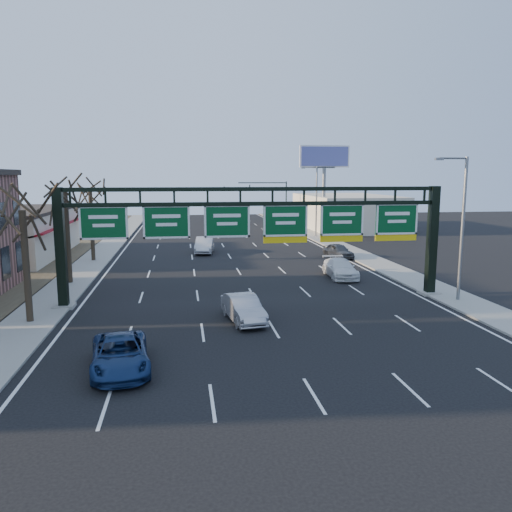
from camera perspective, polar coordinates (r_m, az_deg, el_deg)
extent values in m
plane|color=black|center=(24.26, 2.90, -9.74)|extent=(160.00, 160.00, 0.00)
cube|color=gray|center=(43.97, -19.13, -1.57)|extent=(3.00, 120.00, 0.12)
cube|color=gray|center=(46.56, 13.56, -0.74)|extent=(3.00, 120.00, 0.12)
cube|color=white|center=(43.45, -2.30, -1.26)|extent=(21.60, 120.00, 0.01)
cube|color=black|center=(31.60, -21.43, 0.78)|extent=(0.55, 0.55, 7.20)
cube|color=gray|center=(32.26, -21.07, -5.38)|extent=(1.20, 1.20, 0.20)
cube|color=black|center=(34.82, 19.47, 1.61)|extent=(0.55, 0.55, 7.20)
cube|color=gray|center=(35.42, 19.17, -4.01)|extent=(1.20, 1.20, 0.20)
cube|color=black|center=(30.84, 0.05, 7.66)|extent=(23.40, 0.25, 0.25)
cube|color=black|center=(30.88, 0.05, 5.99)|extent=(23.40, 0.25, 0.25)
cube|color=#04441D|center=(30.96, -17.02, 3.65)|extent=(2.80, 0.10, 2.00)
cube|color=#04441D|center=(30.63, -10.20, 3.85)|extent=(2.80, 0.10, 2.00)
cube|color=#04441D|center=(30.74, -3.33, 4.00)|extent=(2.80, 0.10, 2.00)
cube|color=#04441D|center=(31.28, 3.38, 4.09)|extent=(2.80, 0.10, 2.00)
cube|color=yellow|center=(31.41, 3.36, 1.87)|extent=(2.80, 0.10, 0.40)
cube|color=#04441D|center=(32.23, 9.79, 4.12)|extent=(2.80, 0.10, 2.00)
cube|color=yellow|center=(32.36, 9.73, 1.97)|extent=(2.80, 0.10, 0.40)
cube|color=#04441D|center=(33.56, 15.77, 4.10)|extent=(2.80, 0.10, 2.00)
cube|color=yellow|center=(33.68, 15.68, 2.04)|extent=(2.80, 0.10, 0.40)
cube|color=beige|center=(54.49, -26.54, 2.23)|extent=(10.00, 18.00, 4.40)
cube|color=#332B26|center=(54.30, -26.72, 4.69)|extent=(10.40, 18.40, 0.30)
cube|color=maroon|center=(53.05, -21.36, 3.27)|extent=(1.20, 18.00, 0.40)
cube|color=beige|center=(76.73, 10.26, 4.99)|extent=(12.00, 20.00, 5.00)
cylinder|color=black|center=(29.08, -24.79, -0.98)|extent=(0.36, 0.36, 6.08)
cylinder|color=black|center=(38.62, -20.73, 2.15)|extent=(0.36, 0.36, 6.84)
cylinder|color=black|center=(48.41, -18.26, 3.35)|extent=(0.36, 0.36, 6.46)
cylinder|color=slate|center=(33.43, 22.52, 2.91)|extent=(0.20, 0.20, 9.00)
cylinder|color=slate|center=(32.84, 21.62, 10.56)|extent=(1.80, 0.12, 0.12)
cube|color=slate|center=(32.40, 20.22, 10.58)|extent=(0.50, 0.22, 0.15)
cylinder|color=slate|center=(64.89, 6.92, 6.22)|extent=(0.20, 0.20, 9.00)
cylinder|color=slate|center=(64.59, 6.21, 10.12)|extent=(1.80, 0.12, 0.12)
cube|color=slate|center=(64.37, 5.42, 10.10)|extent=(0.50, 0.22, 0.15)
cylinder|color=slate|center=(70.35, 7.73, 6.33)|extent=(0.50, 0.50, 9.00)
cube|color=slate|center=(70.28, 7.81, 9.99)|extent=(3.00, 0.30, 0.20)
cube|color=white|center=(70.33, 7.84, 11.21)|extent=(7.00, 0.30, 3.00)
cube|color=#545AA9|center=(70.13, 7.88, 11.22)|extent=(6.60, 0.05, 2.60)
cylinder|color=black|center=(79.32, 3.46, 5.98)|extent=(0.18, 0.18, 7.00)
cylinder|color=black|center=(78.51, 0.74, 8.37)|extent=(7.60, 0.14, 0.14)
imported|color=black|center=(78.23, -0.72, 7.78)|extent=(0.20, 0.20, 1.00)
imported|color=black|center=(77.79, -3.67, 7.76)|extent=(0.54, 0.54, 1.62)
imported|color=navy|center=(21.39, -15.26, -10.77)|extent=(2.84, 5.12, 1.36)
imported|color=#A3A2A7|center=(27.28, -1.45, -6.01)|extent=(2.21, 4.54, 1.44)
imported|color=white|center=(39.51, 9.59, -1.39)|extent=(2.19, 4.99, 1.43)
imported|color=#424548|center=(48.87, 9.39, 0.60)|extent=(2.40, 4.30, 1.38)
imported|color=silver|center=(51.62, -5.90, 1.25)|extent=(2.32, 5.07, 1.61)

